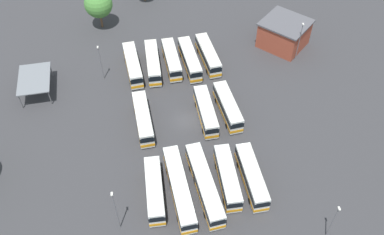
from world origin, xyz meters
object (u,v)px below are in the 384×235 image
bus_row2_slot3 (227,177)px  lamp_post_far_corner (116,210)px  bus_row2_slot0 (155,190)px  bus_row2_slot1 (179,188)px  bus_row1_slot4 (228,107)px  lamp_post_near_entrance (299,41)px  bus_row1_slot0 (143,119)px  lamp_post_by_building (101,62)px  bus_row0_slot2 (172,60)px  bus_row0_slot3 (190,59)px  tree_northeast (98,4)px  bus_row0_slot1 (153,63)px  bus_row0_slot4 (208,55)px  bus_row1_slot3 (206,112)px  bus_row0_slot0 (133,65)px  bus_row2_slot4 (252,176)px  lamp_post_mid_lot (333,221)px  bus_row2_slot2 (204,184)px  maintenance_shelter (34,79)px  depot_building (284,33)px

bus_row2_slot3 → lamp_post_far_corner: (5.82, -17.24, 3.16)m
bus_row2_slot0 → bus_row2_slot1: same height
bus_row1_slot4 → lamp_post_near_entrance: 22.45m
bus_row1_slot0 → lamp_post_by_building: (-13.82, -7.67, 2.57)m
bus_row0_slot2 → bus_row2_slot1: 31.35m
bus_row2_slot1 → lamp_post_by_building: bearing=-156.3°
bus_row2_slot3 → bus_row0_slot3: bearing=-174.6°
lamp_post_by_building → tree_northeast: size_ratio=0.88×
bus_row0_slot1 → lamp_post_by_building: (1.66, -10.17, 2.57)m
bus_row2_slot1 → lamp_post_far_corner: bearing=-63.2°
bus_row0_slot1 → bus_row0_slot4: bearing=95.6°
bus_row1_slot3 → tree_northeast: bearing=-147.5°
bus_row0_slot0 → bus_row2_slot4: bearing=31.9°
bus_row0_slot0 → lamp_post_near_entrance: (-0.28, 34.41, 3.06)m
bus_row0_slot4 → lamp_post_mid_lot: (41.50, 11.97, 2.47)m
bus_row2_slot4 → bus_row0_slot4: bearing=-175.0°
bus_row0_slot0 → bus_row0_slot4: same height
bus_row0_slot4 → bus_row2_slot1: bearing=-15.7°
bus_row0_slot1 → bus_row1_slot0: size_ratio=1.01×
bus_row0_slot1 → bus_row1_slot0: 15.68m
bus_row2_slot2 → bus_row2_slot4: bearing=94.5°
maintenance_shelter → tree_northeast: (-20.61, 11.87, 2.72)m
bus_row0_slot4 → bus_row1_slot3: bearing=-9.3°
bus_row1_slot4 → bus_row2_slot1: same height
bus_row0_slot1 → bus_row0_slot3: bearing=91.5°
maintenance_shelter → bus_row0_slot4: bearing=98.6°
bus_row0_slot2 → lamp_post_by_building: size_ratio=1.35×
bus_row0_slot3 → bus_row2_slot1: 31.41m
bus_row2_slot2 → depot_building: (-35.81, 22.14, 1.12)m
bus_row0_slot3 → bus_row2_slot0: size_ratio=1.07×
bus_row0_slot1 → bus_row1_slot4: bearing=42.8°
bus_row2_slot0 → bus_row2_slot4: size_ratio=0.95×
lamp_post_by_building → bus_row2_slot1: bearing=23.7°
bus_row0_slot4 → tree_northeast: 27.73m
bus_row1_slot0 → bus_row1_slot3: (-0.51, 11.47, -0.00)m
bus_row0_slot3 → maintenance_shelter: (4.26, -30.59, 1.44)m
bus_row2_slot3 → lamp_post_by_building: lamp_post_by_building is taller
bus_row0_slot0 → tree_northeast: 18.69m
bus_row1_slot3 → lamp_post_by_building: bearing=-124.8°
lamp_post_by_building → bus_row0_slot4: bearing=97.3°
bus_row0_slot2 → lamp_post_near_entrance: (0.55, 26.40, 3.06)m
bus_row2_slot4 → bus_row2_slot3: bearing=-93.7°
lamp_post_far_corner → depot_building: bearing=138.9°
bus_row0_slot0 → maintenance_shelter: 19.25m
depot_building → bus_row0_slot1: bearing=-79.7°
bus_row2_slot4 → depot_building: depot_building is taller
bus_row1_slot4 → lamp_post_near_entrance: bearing=129.6°
bus_row0_slot0 → lamp_post_far_corner: (35.25, -2.63, 3.16)m
bus_row0_slot0 → bus_row0_slot2: bearing=95.9°
depot_building → bus_row2_slot2: bearing=-31.7°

